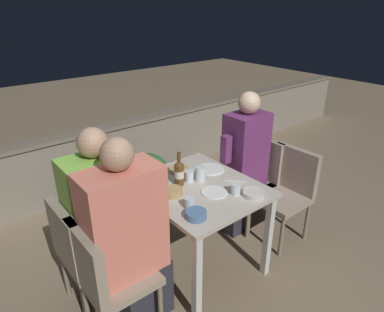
{
  "coord_description": "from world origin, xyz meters",
  "views": [
    {
      "loc": [
        -1.44,
        -1.69,
        1.99
      ],
      "look_at": [
        0.0,
        0.07,
        0.96
      ],
      "focal_mm": 32.0,
      "sensor_mm": 36.0,
      "label": 1
    }
  ],
  "objects_px": {
    "chair_left_far": "(82,248)",
    "person_green_blouse": "(106,218)",
    "chair_right_near": "(288,186)",
    "chair_right_far": "(256,173)",
    "chair_left_near": "(104,273)",
    "beer_bottle": "(179,172)",
    "person_purple_stripe": "(243,163)",
    "person_coral_top": "(130,238)"
  },
  "relations": [
    {
      "from": "chair_left_near",
      "to": "person_coral_top",
      "type": "distance_m",
      "value": 0.25
    },
    {
      "from": "chair_left_near",
      "to": "beer_bottle",
      "type": "bearing_deg",
      "value": 17.43
    },
    {
      "from": "chair_right_near",
      "to": "person_coral_top",
      "type": "bearing_deg",
      "value": 178.18
    },
    {
      "from": "chair_left_far",
      "to": "person_green_blouse",
      "type": "xyz_separation_m",
      "value": [
        0.19,
        0.0,
        0.15
      ]
    },
    {
      "from": "beer_bottle",
      "to": "person_coral_top",
      "type": "bearing_deg",
      "value": -157.25
    },
    {
      "from": "beer_bottle",
      "to": "person_green_blouse",
      "type": "bearing_deg",
      "value": 173.47
    },
    {
      "from": "person_coral_top",
      "to": "chair_left_far",
      "type": "height_order",
      "value": "person_coral_top"
    },
    {
      "from": "person_coral_top",
      "to": "person_green_blouse",
      "type": "bearing_deg",
      "value": 91.28
    },
    {
      "from": "chair_right_near",
      "to": "chair_right_far",
      "type": "distance_m",
      "value": 0.35
    },
    {
      "from": "chair_left_far",
      "to": "chair_right_far",
      "type": "height_order",
      "value": "same"
    },
    {
      "from": "chair_right_far",
      "to": "beer_bottle",
      "type": "height_order",
      "value": "beer_bottle"
    },
    {
      "from": "chair_right_near",
      "to": "beer_bottle",
      "type": "xyz_separation_m",
      "value": [
        -0.98,
        0.29,
        0.34
      ]
    },
    {
      "from": "beer_bottle",
      "to": "person_purple_stripe",
      "type": "bearing_deg",
      "value": 4.39
    },
    {
      "from": "chair_right_near",
      "to": "person_purple_stripe",
      "type": "height_order",
      "value": "person_purple_stripe"
    },
    {
      "from": "chair_left_near",
      "to": "chair_right_far",
      "type": "relative_size",
      "value": 1.0
    },
    {
      "from": "person_coral_top",
      "to": "chair_right_near",
      "type": "distance_m",
      "value": 1.55
    },
    {
      "from": "chair_left_near",
      "to": "beer_bottle",
      "type": "height_order",
      "value": "beer_bottle"
    },
    {
      "from": "person_purple_stripe",
      "to": "beer_bottle",
      "type": "relative_size",
      "value": 4.99
    },
    {
      "from": "chair_right_far",
      "to": "person_purple_stripe",
      "type": "bearing_deg",
      "value": 180.0
    },
    {
      "from": "chair_right_near",
      "to": "beer_bottle",
      "type": "bearing_deg",
      "value": 163.7
    },
    {
      "from": "chair_left_far",
      "to": "person_purple_stripe",
      "type": "bearing_deg",
      "value": -0.28
    },
    {
      "from": "chair_left_near",
      "to": "chair_right_far",
      "type": "height_order",
      "value": "same"
    },
    {
      "from": "chair_left_near",
      "to": "chair_right_near",
      "type": "bearing_deg",
      "value": -1.62
    },
    {
      "from": "person_green_blouse",
      "to": "chair_right_near",
      "type": "height_order",
      "value": "person_green_blouse"
    },
    {
      "from": "chair_right_far",
      "to": "person_purple_stripe",
      "type": "relative_size",
      "value": 0.63
    },
    {
      "from": "chair_left_near",
      "to": "person_green_blouse",
      "type": "height_order",
      "value": "person_green_blouse"
    },
    {
      "from": "chair_right_near",
      "to": "person_purple_stripe",
      "type": "bearing_deg",
      "value": 122.85
    },
    {
      "from": "chair_right_far",
      "to": "person_purple_stripe",
      "type": "xyz_separation_m",
      "value": [
        -0.19,
        0.0,
        0.16
      ]
    },
    {
      "from": "chair_left_near",
      "to": "person_coral_top",
      "type": "bearing_deg",
      "value": -0.0
    },
    {
      "from": "person_green_blouse",
      "to": "person_purple_stripe",
      "type": "height_order",
      "value": "person_purple_stripe"
    },
    {
      "from": "person_purple_stripe",
      "to": "chair_right_far",
      "type": "bearing_deg",
      "value": -0.0
    },
    {
      "from": "chair_left_far",
      "to": "chair_left_near",
      "type": "bearing_deg",
      "value": -88.57
    },
    {
      "from": "beer_bottle",
      "to": "chair_left_far",
      "type": "bearing_deg",
      "value": 175.09
    },
    {
      "from": "person_purple_stripe",
      "to": "beer_bottle",
      "type": "height_order",
      "value": "person_purple_stripe"
    },
    {
      "from": "person_coral_top",
      "to": "person_green_blouse",
      "type": "distance_m",
      "value": 0.3
    },
    {
      "from": "chair_right_near",
      "to": "chair_right_far",
      "type": "xyz_separation_m",
      "value": [
        -0.03,
        0.34,
        0.0
      ]
    },
    {
      "from": "person_green_blouse",
      "to": "chair_right_far",
      "type": "bearing_deg",
      "value": -0.28
    },
    {
      "from": "chair_left_far",
      "to": "chair_right_far",
      "type": "relative_size",
      "value": 1.0
    },
    {
      "from": "person_coral_top",
      "to": "person_purple_stripe",
      "type": "xyz_separation_m",
      "value": [
        1.32,
        0.3,
        -0.0
      ]
    },
    {
      "from": "chair_right_far",
      "to": "chair_left_near",
      "type": "bearing_deg",
      "value": -170.16
    },
    {
      "from": "person_green_blouse",
      "to": "chair_left_near",
      "type": "bearing_deg",
      "value": -121.16
    },
    {
      "from": "chair_right_near",
      "to": "person_purple_stripe",
      "type": "distance_m",
      "value": 0.44
    }
  ]
}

